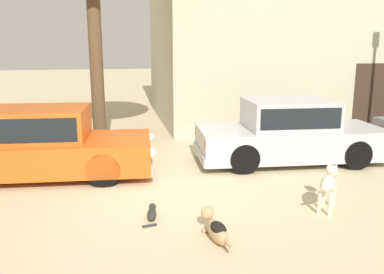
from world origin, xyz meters
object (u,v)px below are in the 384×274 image
at_px(parked_sedan_second, 289,132).
at_px(stray_dog_tan, 329,182).
at_px(stray_dog_spotted, 215,228).
at_px(stray_cat, 152,213).
at_px(parked_sedan_nearest, 37,143).

relative_size(parked_sedan_second, stray_dog_tan, 5.23).
bearing_deg(stray_dog_spotted, stray_cat, 34.85).
distance_m(parked_sedan_nearest, stray_cat, 3.31).
bearing_deg(parked_sedan_nearest, stray_dog_spotted, -45.76).
bearing_deg(parked_sedan_nearest, stray_dog_tan, -24.65).
height_order(parked_sedan_second, stray_dog_tan, parked_sedan_second).
distance_m(parked_sedan_nearest, stray_dog_spotted, 4.48).
bearing_deg(stray_dog_tan, stray_dog_spotted, 146.53).
distance_m(parked_sedan_second, stray_dog_spotted, 4.35).
bearing_deg(parked_sedan_nearest, parked_sedan_second, 4.68).
distance_m(stray_dog_tan, stray_cat, 2.90).
xyz_separation_m(stray_dog_spotted, stray_dog_tan, (2.07, 0.69, 0.29)).
relative_size(parked_sedan_nearest, stray_cat, 7.59).
bearing_deg(stray_dog_spotted, stray_dog_tan, -78.27).
relative_size(parked_sedan_nearest, stray_dog_tan, 5.67).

